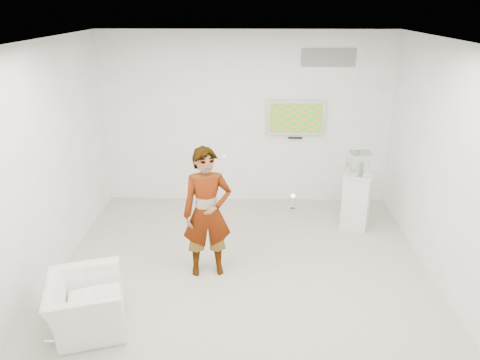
{
  "coord_description": "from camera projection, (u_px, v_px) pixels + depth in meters",
  "views": [
    {
      "loc": [
        0.1,
        -5.45,
        3.42
      ],
      "look_at": [
        -0.06,
        0.6,
        1.1
      ],
      "focal_mm": 35.0,
      "sensor_mm": 36.0,
      "label": 1
    }
  ],
  "objects": [
    {
      "name": "tv",
      "position": [
        296.0,
        118.0,
        8.03
      ],
      "size": [
        1.0,
        0.08,
        0.6
      ],
      "primitive_type": "cube",
      "color": "silver",
      "rests_on": "room"
    },
    {
      "name": "floor_uplight",
      "position": [
        293.0,
        203.0,
        8.13
      ],
      "size": [
        0.24,
        0.24,
        0.29
      ],
      "primitive_type": "cylinder",
      "rotation": [
        0.0,
        0.0,
        0.41
      ],
      "color": "white",
      "rests_on": "room"
    },
    {
      "name": "armchair",
      "position": [
        86.0,
        304.0,
        5.15
      ],
      "size": [
        1.03,
        1.1,
        0.59
      ],
      "primitive_type": "imported",
      "rotation": [
        0.0,
        0.0,
        1.87
      ],
      "color": "white",
      "rests_on": "room"
    },
    {
      "name": "vitrine",
      "position": [
        360.0,
        163.0,
        7.2
      ],
      "size": [
        0.34,
        0.34,
        0.34
      ],
      "primitive_type": "cube",
      "rotation": [
        0.0,
        0.0,
        0.01
      ],
      "color": "silver",
      "rests_on": "pedestal"
    },
    {
      "name": "wii_remote",
      "position": [
        224.0,
        157.0,
        5.94
      ],
      "size": [
        0.06,
        0.14,
        0.03
      ],
      "primitive_type": "cube",
      "rotation": [
        0.0,
        0.0,
        -0.21
      ],
      "color": "silver",
      "rests_on": "person"
    },
    {
      "name": "room",
      "position": [
        244.0,
        167.0,
        5.78
      ],
      "size": [
        5.01,
        5.01,
        3.0
      ],
      "color": "beige",
      "rests_on": "ground"
    },
    {
      "name": "pedestal",
      "position": [
        356.0,
        200.0,
        7.43
      ],
      "size": [
        0.57,
        0.57,
        0.91
      ],
      "primitive_type": "cube",
      "rotation": [
        0.0,
        0.0,
        -0.35
      ],
      "color": "silver",
      "rests_on": "room"
    },
    {
      "name": "console",
      "position": [
        359.0,
        167.0,
        7.23
      ],
      "size": [
        0.12,
        0.15,
        0.2
      ],
      "primitive_type": "cube",
      "rotation": [
        0.0,
        0.0,
        -0.56
      ],
      "color": "silver",
      "rests_on": "pedestal"
    },
    {
      "name": "logo_decal",
      "position": [
        329.0,
        58.0,
        7.69
      ],
      "size": [
        0.9,
        0.02,
        0.3
      ],
      "primitive_type": "cube",
      "color": "slate",
      "rests_on": "room"
    },
    {
      "name": "person",
      "position": [
        207.0,
        213.0,
        6.02
      ],
      "size": [
        0.7,
        0.52,
        1.74
      ],
      "primitive_type": "imported",
      "rotation": [
        0.0,
        0.0,
        0.18
      ],
      "color": "white",
      "rests_on": "room"
    }
  ]
}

